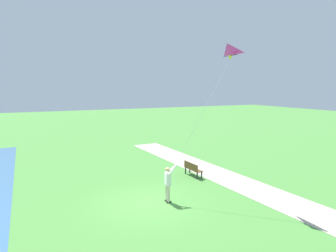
{
  "coord_description": "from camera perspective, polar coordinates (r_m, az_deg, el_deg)",
  "views": [
    {
      "loc": [
        5.26,
        12.74,
        5.58
      ],
      "look_at": [
        -0.42,
        1.09,
        3.87
      ],
      "focal_mm": 31.93,
      "sensor_mm": 36.0,
      "label": 1
    }
  ],
  "objects": [
    {
      "name": "walkway_path",
      "position": [
        16.51,
        19.54,
        -12.66
      ],
      "size": [
        3.81,
        32.07,
        0.02
      ],
      "primitive_type": "cube",
      "rotation": [
        0.0,
        0.0,
        0.04
      ],
      "color": "#B7AD99",
      "rests_on": "ground"
    },
    {
      "name": "person_kite_flyer",
      "position": [
        14.69,
        0.01,
        -10.47
      ],
      "size": [
        0.62,
        0.52,
        1.83
      ],
      "color": "#232328",
      "rests_on": "ground"
    },
    {
      "name": "park_bench_near_walkway",
      "position": [
        18.93,
        4.69,
        -8.05
      ],
      "size": [
        0.51,
        1.52,
        0.88
      ],
      "color": "brown",
      "rests_on": "ground"
    },
    {
      "name": "flying_kite",
      "position": [
        15.34,
        11.2,
        13.57
      ],
      "size": [
        2.99,
        1.24,
        5.89
      ],
      "color": "#E02D9E"
    },
    {
      "name": "ground_plane",
      "position": [
        14.87,
        -3.43,
        -14.55
      ],
      "size": [
        120.0,
        120.0,
        0.0
      ],
      "primitive_type": "plane",
      "color": "#4C8E3D"
    }
  ]
}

